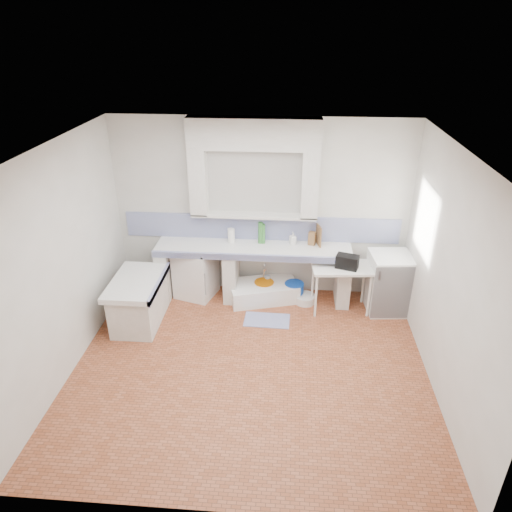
# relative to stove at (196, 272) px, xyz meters

# --- Properties ---
(floor) EXTENTS (4.50, 4.50, 0.00)m
(floor) POSITION_rel_stove_xyz_m (1.02, -1.73, -0.40)
(floor) COLOR #A05536
(floor) RESTS_ON ground
(ceiling) EXTENTS (4.50, 4.50, 0.00)m
(ceiling) POSITION_rel_stove_xyz_m (1.02, -1.73, 2.40)
(ceiling) COLOR silver
(ceiling) RESTS_ON ground
(wall_back) EXTENTS (4.50, 0.00, 4.50)m
(wall_back) POSITION_rel_stove_xyz_m (1.02, 0.27, 1.00)
(wall_back) COLOR silver
(wall_back) RESTS_ON ground
(wall_front) EXTENTS (4.50, 0.00, 4.50)m
(wall_front) POSITION_rel_stove_xyz_m (1.02, -3.73, 1.00)
(wall_front) COLOR silver
(wall_front) RESTS_ON ground
(wall_left) EXTENTS (0.00, 4.50, 4.50)m
(wall_left) POSITION_rel_stove_xyz_m (-1.23, -1.73, 1.00)
(wall_left) COLOR silver
(wall_left) RESTS_ON ground
(wall_right) EXTENTS (0.00, 4.50, 4.50)m
(wall_right) POSITION_rel_stove_xyz_m (3.27, -1.73, 1.00)
(wall_right) COLOR silver
(wall_right) RESTS_ON ground
(alcove_mass) EXTENTS (1.90, 0.25, 0.45)m
(alcove_mass) POSITION_rel_stove_xyz_m (0.92, 0.15, 2.17)
(alcove_mass) COLOR silver
(alcove_mass) RESTS_ON ground
(window_frame) EXTENTS (0.35, 0.86, 1.06)m
(window_frame) POSITION_rel_stove_xyz_m (3.45, -0.53, 1.20)
(window_frame) COLOR #3C2413
(window_frame) RESTS_ON ground
(lace_valance) EXTENTS (0.01, 0.84, 0.24)m
(lace_valance) POSITION_rel_stove_xyz_m (3.30, -0.53, 1.58)
(lace_valance) COLOR white
(lace_valance) RESTS_ON ground
(counter_slab) EXTENTS (3.00, 0.60, 0.08)m
(counter_slab) POSITION_rel_stove_xyz_m (0.92, -0.03, 0.46)
(counter_slab) COLOR white
(counter_slab) RESTS_ON ground
(counter_lip) EXTENTS (3.00, 0.04, 0.10)m
(counter_lip) POSITION_rel_stove_xyz_m (0.92, -0.31, 0.46)
(counter_lip) COLOR navy
(counter_lip) RESTS_ON ground
(counter_pier_left) EXTENTS (0.20, 0.55, 0.82)m
(counter_pier_left) POSITION_rel_stove_xyz_m (-0.48, -0.03, 0.01)
(counter_pier_left) COLOR silver
(counter_pier_left) RESTS_ON ground
(counter_pier_mid) EXTENTS (0.20, 0.55, 0.82)m
(counter_pier_mid) POSITION_rel_stove_xyz_m (0.57, -0.03, 0.01)
(counter_pier_mid) COLOR silver
(counter_pier_mid) RESTS_ON ground
(counter_pier_right) EXTENTS (0.20, 0.55, 0.82)m
(counter_pier_right) POSITION_rel_stove_xyz_m (2.32, -0.03, 0.01)
(counter_pier_right) COLOR silver
(counter_pier_right) RESTS_ON ground
(peninsula_top) EXTENTS (0.70, 1.10, 0.08)m
(peninsula_top) POSITION_rel_stove_xyz_m (-0.68, -0.83, 0.26)
(peninsula_top) COLOR white
(peninsula_top) RESTS_ON ground
(peninsula_base) EXTENTS (0.60, 1.00, 0.62)m
(peninsula_base) POSITION_rel_stove_xyz_m (-0.68, -0.83, -0.09)
(peninsula_base) COLOR silver
(peninsula_base) RESTS_ON ground
(peninsula_lip) EXTENTS (0.04, 1.10, 0.10)m
(peninsula_lip) POSITION_rel_stove_xyz_m (-0.35, -0.83, 0.26)
(peninsula_lip) COLOR navy
(peninsula_lip) RESTS_ON ground
(backsplash) EXTENTS (4.27, 0.03, 0.40)m
(backsplash) POSITION_rel_stove_xyz_m (1.02, 0.26, 0.70)
(backsplash) COLOR navy
(backsplash) RESTS_ON ground
(stove) EXTENTS (0.70, 0.69, 0.81)m
(stove) POSITION_rel_stove_xyz_m (0.00, 0.00, 0.00)
(stove) COLOR white
(stove) RESTS_ON ground
(sink) EXTENTS (1.17, 0.84, 0.25)m
(sink) POSITION_rel_stove_xyz_m (1.09, -0.06, -0.28)
(sink) COLOR white
(sink) RESTS_ON ground
(side_table) EXTENTS (0.93, 0.57, 0.04)m
(side_table) POSITION_rel_stove_xyz_m (2.27, -0.27, -0.03)
(side_table) COLOR white
(side_table) RESTS_ON ground
(fridge) EXTENTS (0.64, 0.64, 0.91)m
(fridge) POSITION_rel_stove_xyz_m (2.99, -0.20, 0.05)
(fridge) COLOR white
(fridge) RESTS_ON ground
(bucket_red) EXTENTS (0.39, 0.39, 0.28)m
(bucket_red) POSITION_rel_stove_xyz_m (0.96, -0.02, -0.27)
(bucket_red) COLOR #B52505
(bucket_red) RESTS_ON ground
(bucket_orange) EXTENTS (0.41, 0.41, 0.29)m
(bucket_orange) POSITION_rel_stove_xyz_m (1.10, -0.03, -0.26)
(bucket_orange) COLOR #D56C04
(bucket_orange) RESTS_ON ground
(bucket_blue) EXTENTS (0.36, 0.36, 0.29)m
(bucket_blue) POSITION_rel_stove_xyz_m (1.57, -0.03, -0.26)
(bucket_blue) COLOR #0E44BC
(bucket_blue) RESTS_ON ground
(basin_white) EXTENTS (0.35, 0.35, 0.13)m
(basin_white) POSITION_rel_stove_xyz_m (1.75, -0.12, -0.34)
(basin_white) COLOR white
(basin_white) RESTS_ON ground
(water_bottle_a) EXTENTS (0.10, 0.10, 0.31)m
(water_bottle_a) POSITION_rel_stove_xyz_m (1.13, 0.12, -0.25)
(water_bottle_a) COLOR silver
(water_bottle_a) RESTS_ON ground
(water_bottle_b) EXTENTS (0.12, 0.12, 0.33)m
(water_bottle_b) POSITION_rel_stove_xyz_m (1.14, 0.10, -0.24)
(water_bottle_b) COLOR silver
(water_bottle_b) RESTS_ON ground
(black_bag) EXTENTS (0.36, 0.27, 0.20)m
(black_bag) POSITION_rel_stove_xyz_m (2.33, -0.30, 0.44)
(black_bag) COLOR black
(black_bag) RESTS_ON side_table
(green_bottle_a) EXTENTS (0.10, 0.10, 0.34)m
(green_bottle_a) POSITION_rel_stove_xyz_m (1.03, 0.12, 0.67)
(green_bottle_a) COLOR #327830
(green_bottle_a) RESTS_ON counter_slab
(green_bottle_b) EXTENTS (0.08, 0.08, 0.31)m
(green_bottle_b) POSITION_rel_stove_xyz_m (1.06, 0.12, 0.65)
(green_bottle_b) COLOR #327830
(green_bottle_b) RESTS_ON counter_slab
(knife_block) EXTENTS (0.13, 0.11, 0.21)m
(knife_block) POSITION_rel_stove_xyz_m (1.82, 0.12, 0.60)
(knife_block) COLOR brown
(knife_block) RESTS_ON counter_slab
(cutting_board) EXTENTS (0.08, 0.23, 0.32)m
(cutting_board) POSITION_rel_stove_xyz_m (1.92, 0.12, 0.66)
(cutting_board) COLOR brown
(cutting_board) RESTS_ON counter_slab
(paper_towel) EXTENTS (0.12, 0.12, 0.22)m
(paper_towel) POSITION_rel_stove_xyz_m (0.57, 0.12, 0.61)
(paper_towel) COLOR white
(paper_towel) RESTS_ON counter_slab
(soap_bottle) EXTENTS (0.11, 0.12, 0.20)m
(soap_bottle) POSITION_rel_stove_xyz_m (1.52, 0.12, 0.59)
(soap_bottle) COLOR white
(soap_bottle) RESTS_ON counter_slab
(rug) EXTENTS (0.68, 0.40, 0.01)m
(rug) POSITION_rel_stove_xyz_m (1.18, -0.67, -0.40)
(rug) COLOR navy
(rug) RESTS_ON ground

